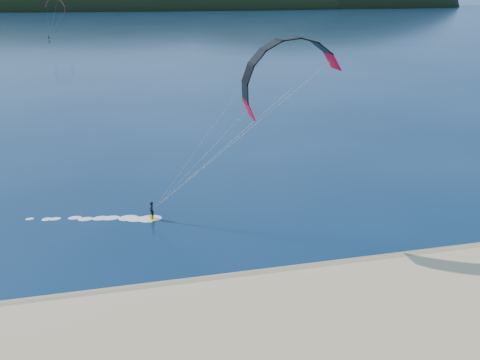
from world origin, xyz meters
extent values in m
plane|color=#08203C|center=(0.00, 0.00, 0.00)|extent=(1800.00, 1800.00, 0.00)
cube|color=#81694B|center=(0.00, 4.50, 0.05)|extent=(220.00, 2.50, 0.10)
ellipsoid|color=black|center=(-50.00, 720.00, 0.00)|extent=(840.00, 280.00, 110.00)
ellipsoid|color=black|center=(260.00, 760.00, 0.00)|extent=(600.00, 240.00, 140.00)
cube|color=yellow|center=(-2.95, 15.24, 0.04)|extent=(0.65, 1.25, 0.07)
imported|color=black|center=(-2.95, 15.24, 0.80)|extent=(0.47, 0.60, 1.47)
cylinder|color=gray|center=(2.33, 12.91, 6.18)|extent=(0.02, 0.02, 14.93)
cube|color=yellow|center=(-38.78, 198.81, 0.05)|extent=(0.70, 1.47, 0.08)
imported|color=black|center=(-38.78, 198.81, 0.95)|extent=(0.80, 0.95, 1.74)
cylinder|color=gray|center=(-36.18, 196.08, 6.95)|extent=(0.02, 0.02, 13.20)
camera|label=1|loc=(-3.24, -20.24, 17.33)|focal=34.61mm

